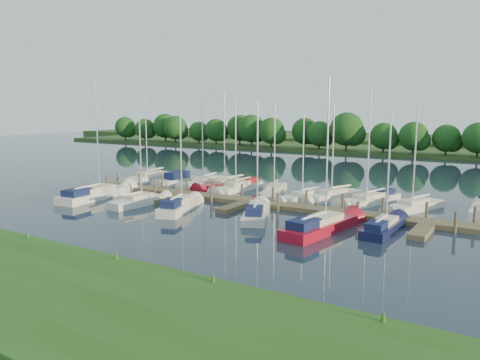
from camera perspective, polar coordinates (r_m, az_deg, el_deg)
The scene contains 23 objects.
ground at distance 37.91m, azimuth -4.92°, elevation -4.98°, with size 260.00×260.00×0.00m, color #182131.
near_bank at distance 27.31m, azimuth -25.81°, elevation -10.73°, with size 90.00×10.00×0.50m, color #244D16.
dock at distance 43.80m, azimuth 0.80°, elevation -2.82°, with size 40.00×6.00×0.40m.
mooring_pilings at distance 44.67m, azimuth 1.55°, elevation -2.08°, with size 38.24×2.84×2.00m.
far_shore at distance 107.14m, azimuth 19.86°, elevation 3.53°, with size 180.00×30.00×0.60m, color #29451A.
distant_hill at distance 131.60m, azimuth 22.17°, elevation 4.44°, with size 220.00×40.00×1.40m, color #395424.
treeline at distance 93.55m, azimuth 20.67°, elevation 5.17°, with size 146.00×9.85×8.12m.
sailboat_n_0 at distance 59.29m, azimuth -11.02°, elevation 0.13°, with size 2.04×8.39×10.89m.
motorboat at distance 56.47m, azimuth -7.80°, elevation -0.13°, with size 1.95×6.53×1.88m.
sailboat_n_2 at distance 54.84m, azimuth -4.39°, elevation -0.44°, with size 2.57×8.68×10.93m.
sailboat_n_3 at distance 52.88m, azimuth -1.69°, elevation -0.75°, with size 3.51×8.87×11.15m.
sailboat_n_4 at distance 51.32m, azimuth -0.24°, elevation -0.98°, with size 2.38×7.89×10.05m.
sailboat_n_5 at distance 49.62m, azimuth 4.22°, elevation -1.40°, with size 3.94×7.73×9.88m.
sailboat_n_6 at distance 46.34m, azimuth 7.80°, elevation -2.18°, with size 3.36×6.83×8.76m.
sailboat_n_7 at distance 47.24m, azimuth 11.32°, elevation -2.05°, with size 4.30×7.47×9.80m.
sailboat_n_8 at distance 46.02m, azimuth 15.45°, elevation -2.43°, with size 4.08×8.72×10.95m.
sailboat_n_9 at distance 44.26m, azimuth 20.42°, elevation -3.16°, with size 3.91×7.31×9.47m.
sailboat_s_0 at distance 49.31m, azimuth -17.07°, elevation -1.75°, with size 3.37×9.96×12.52m.
sailboat_s_1 at distance 44.75m, azimuth -12.10°, elevation -2.67°, with size 1.98×6.87×8.90m.
sailboat_s_2 at distance 41.63m, azimuth -7.32°, elevation -3.29°, with size 3.65×7.49×9.81m.
sailboat_s_3 at distance 38.77m, azimuth 2.05°, elevation -4.13°, with size 4.38×7.47×9.93m.
sailboat_s_4 at distance 34.93m, azimuth 9.96°, elevation -5.69°, with size 3.31×9.17×11.62m.
sailboat_s_5 at distance 36.03m, azimuth 17.19°, elevation -5.55°, with size 1.88×7.13×9.13m.
Camera 1 is at (22.12, -29.47, 8.91)m, focal length 35.00 mm.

